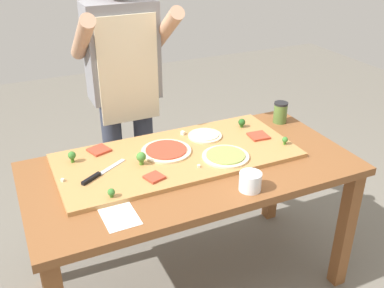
# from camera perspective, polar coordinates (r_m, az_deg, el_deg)

# --- Properties ---
(ground_plane) EXTENTS (8.00, 8.00, 0.00)m
(ground_plane) POSITION_cam_1_polar(r_m,az_deg,el_deg) (2.64, -0.02, -17.24)
(ground_plane) COLOR #6B665B
(prep_table) EXTENTS (1.61, 0.80, 0.76)m
(prep_table) POSITION_cam_1_polar(r_m,az_deg,el_deg) (2.23, -0.02, -5.04)
(prep_table) COLOR brown
(prep_table) RESTS_ON ground
(cutting_board) EXTENTS (1.20, 0.55, 0.02)m
(cutting_board) POSITION_cam_1_polar(r_m,az_deg,el_deg) (2.24, -1.91, -1.52)
(cutting_board) COLOR #B27F47
(cutting_board) RESTS_ON prep_table
(chefs_knife) EXTENTS (0.25, 0.17, 0.02)m
(chefs_knife) POSITION_cam_1_polar(r_m,az_deg,el_deg) (2.09, -12.00, -3.88)
(chefs_knife) COLOR #B7BABF
(chefs_knife) RESTS_ON cutting_board
(pizza_whole_cheese_artichoke) EXTENTS (0.18, 0.18, 0.02)m
(pizza_whole_cheese_artichoke) POSITION_cam_1_polar(r_m,az_deg,el_deg) (2.41, 1.68, 1.11)
(pizza_whole_cheese_artichoke) COLOR beige
(pizza_whole_cheese_artichoke) RESTS_ON cutting_board
(pizza_whole_tomato_red) EXTENTS (0.26, 0.26, 0.02)m
(pizza_whole_tomato_red) POSITION_cam_1_polar(r_m,az_deg,el_deg) (2.25, -3.34, -0.86)
(pizza_whole_tomato_red) COLOR beige
(pizza_whole_tomato_red) RESTS_ON cutting_board
(pizza_whole_pesto_green) EXTENTS (0.24, 0.24, 0.02)m
(pizza_whole_pesto_green) POSITION_cam_1_polar(r_m,az_deg,el_deg) (2.21, 4.35, -1.55)
(pizza_whole_pesto_green) COLOR beige
(pizza_whole_pesto_green) RESTS_ON cutting_board
(pizza_slice_center) EXTENTS (0.11, 0.11, 0.01)m
(pizza_slice_center) POSITION_cam_1_polar(r_m,az_deg,el_deg) (2.43, 8.55, 1.03)
(pizza_slice_center) COLOR #BC3D28
(pizza_slice_center) RESTS_ON cutting_board
(pizza_slice_near_right) EXTENTS (0.12, 0.12, 0.01)m
(pizza_slice_near_right) POSITION_cam_1_polar(r_m,az_deg,el_deg) (2.31, -11.88, -0.76)
(pizza_slice_near_right) COLOR #BC3D28
(pizza_slice_near_right) RESTS_ON cutting_board
(pizza_slice_near_left) EXTENTS (0.10, 0.10, 0.01)m
(pizza_slice_near_left) POSITION_cam_1_polar(r_m,az_deg,el_deg) (2.04, -4.88, -4.28)
(pizza_slice_near_left) COLOR #BC3D28
(pizza_slice_near_left) RESTS_ON cutting_board
(broccoli_floret_front_mid) EXTENTS (0.04, 0.04, 0.05)m
(broccoli_floret_front_mid) POSITION_cam_1_polar(r_m,az_deg,el_deg) (2.52, 6.43, 2.78)
(broccoli_floret_front_mid) COLOR #2C5915
(broccoli_floret_front_mid) RESTS_ON cutting_board
(broccoli_floret_front_left) EXTENTS (0.05, 0.05, 0.07)m
(broccoli_floret_front_left) POSITION_cam_1_polar(r_m,az_deg,el_deg) (2.14, -6.55, -1.71)
(broccoli_floret_front_left) COLOR #487A23
(broccoli_floret_front_left) RESTS_ON cutting_board
(broccoli_floret_back_left) EXTENTS (0.04, 0.04, 0.06)m
(broccoli_floret_back_left) POSITION_cam_1_polar(r_m,az_deg,el_deg) (2.22, -15.21, -1.47)
(broccoli_floret_back_left) COLOR #3F7220
(broccoli_floret_back_left) RESTS_ON cutting_board
(broccoli_floret_front_right) EXTENTS (0.03, 0.03, 0.04)m
(broccoli_floret_front_right) POSITION_cam_1_polar(r_m,az_deg,el_deg) (1.92, -10.36, -6.14)
(broccoli_floret_front_right) COLOR #3F7220
(broccoli_floret_front_right) RESTS_ON cutting_board
(broccoli_floret_center_right) EXTENTS (0.03, 0.03, 0.04)m
(broccoli_floret_center_right) POSITION_cam_1_polar(r_m,az_deg,el_deg) (2.37, 11.88, 0.50)
(broccoli_floret_center_right) COLOR #3F7220
(broccoli_floret_center_right) RESTS_ON cutting_board
(cheese_crumble_a) EXTENTS (0.02, 0.02, 0.01)m
(cheese_crumble_a) POSITION_cam_1_polar(r_m,az_deg,el_deg) (2.11, 0.87, -2.86)
(cheese_crumble_a) COLOR silver
(cheese_crumble_a) RESTS_ON cutting_board
(cheese_crumble_b) EXTENTS (0.02, 0.02, 0.01)m
(cheese_crumble_b) POSITION_cam_1_polar(r_m,az_deg,el_deg) (2.09, -16.33, -4.48)
(cheese_crumble_b) COLOR silver
(cheese_crumble_b) RESTS_ON cutting_board
(cheese_crumble_c) EXTENTS (0.03, 0.03, 0.02)m
(cheese_crumble_c) POSITION_cam_1_polar(r_m,az_deg,el_deg) (2.43, -1.20, 1.43)
(cheese_crumble_c) COLOR silver
(cheese_crumble_c) RESTS_ON cutting_board
(flour_cup) EXTENTS (0.10, 0.10, 0.08)m
(flour_cup) POSITION_cam_1_polar(r_m,az_deg,el_deg) (1.99, 7.50, -4.92)
(flour_cup) COLOR white
(flour_cup) RESTS_ON prep_table
(sauce_jar) EXTENTS (0.08, 0.08, 0.12)m
(sauce_jar) POSITION_cam_1_polar(r_m,az_deg,el_deg) (2.66, 11.31, 4.01)
(sauce_jar) COLOR #517033
(sauce_jar) RESTS_ON prep_table
(recipe_note) EXTENTS (0.14, 0.18, 0.00)m
(recipe_note) POSITION_cam_1_polar(r_m,az_deg,el_deg) (1.85, -9.30, -9.19)
(recipe_note) COLOR white
(recipe_note) RESTS_ON prep_table
(cook_center) EXTENTS (0.54, 0.39, 1.67)m
(cook_center) POSITION_cam_1_polar(r_m,az_deg,el_deg) (2.62, -8.68, 7.95)
(cook_center) COLOR #333847
(cook_center) RESTS_ON ground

